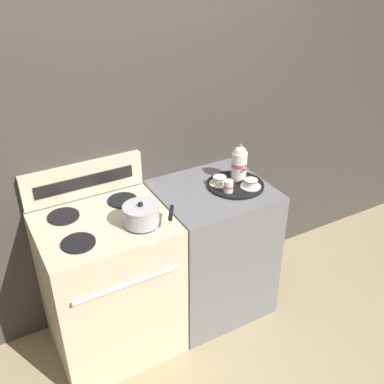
% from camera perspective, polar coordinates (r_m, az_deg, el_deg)
% --- Properties ---
extents(ground_plane, '(6.00, 6.00, 0.00)m').
position_cam_1_polar(ground_plane, '(3.20, -3.55, -15.83)').
color(ground_plane, tan).
extents(wall_back, '(6.00, 0.05, 2.20)m').
position_cam_1_polar(wall_back, '(2.80, -7.30, 4.62)').
color(wall_back, '#423D38').
rests_on(wall_back, ground).
extents(stove, '(0.73, 0.65, 0.94)m').
position_cam_1_polar(stove, '(2.79, -10.37, -11.50)').
color(stove, beige).
rests_on(stove, ground).
extents(control_panel, '(0.72, 0.05, 0.21)m').
position_cam_1_polar(control_panel, '(2.69, -13.60, 1.49)').
color(control_panel, beige).
rests_on(control_panel, stove).
extents(side_counter, '(0.68, 0.62, 0.93)m').
position_cam_1_polar(side_counter, '(3.02, 2.54, -7.27)').
color(side_counter, slate).
rests_on(side_counter, ground).
extents(saucepan, '(0.28, 0.24, 0.13)m').
position_cam_1_polar(saucepan, '(2.41, -6.41, -2.86)').
color(saucepan, '#B7B7BC').
rests_on(saucepan, stove).
extents(serving_tray, '(0.35, 0.35, 0.01)m').
position_cam_1_polar(serving_tray, '(2.81, 5.54, 0.94)').
color(serving_tray, black).
rests_on(serving_tray, side_counter).
extents(teapot, '(0.10, 0.16, 0.24)m').
position_cam_1_polar(teapot, '(2.81, 6.04, 3.73)').
color(teapot, white).
rests_on(teapot, serving_tray).
extents(teacup_left, '(0.13, 0.13, 0.05)m').
position_cam_1_polar(teacup_left, '(2.77, 7.47, 1.10)').
color(teacup_left, white).
rests_on(teacup_left, serving_tray).
extents(teacup_right, '(0.13, 0.13, 0.05)m').
position_cam_1_polar(teacup_right, '(2.78, 3.52, 1.50)').
color(teacup_right, white).
rests_on(teacup_right, serving_tray).
extents(creamer_jug, '(0.06, 0.06, 0.07)m').
position_cam_1_polar(creamer_jug, '(2.70, 4.65, 0.75)').
color(creamer_jug, white).
rests_on(creamer_jug, serving_tray).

